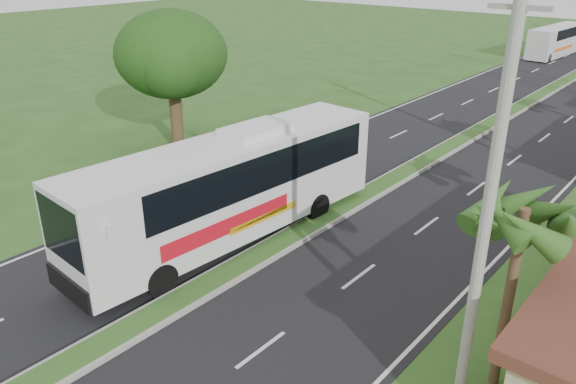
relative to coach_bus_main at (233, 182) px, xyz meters
The scene contains 10 objects.
ground 5.21m from the coach_bus_main, 67.26° to the right, with size 180.00×180.00×0.00m, color #294F1D.
road_asphalt 15.99m from the coach_bus_main, 83.48° to the left, with size 14.00×160.00×0.02m, color black.
median_strip 15.98m from the coach_bus_main, 83.48° to the left, with size 1.20×160.00×0.18m.
lane_edge_left 16.63m from the coach_bus_main, 107.33° to the left, with size 0.12×160.00×0.01m, color silver.
palm_verge_a 11.13m from the coach_bus_main, ahead, with size 2.40×2.40×5.45m.
shade_tree 12.10m from the coach_bus_main, 150.94° to the left, with size 6.30×6.00×7.54m.
utility_pole_a 11.06m from the coach_bus_main, 12.51° to the right, with size 1.60×0.28×11.00m.
coach_bus_main is the anchor object (origin of this frame).
coach_bus_far 49.92m from the coach_bus_main, 93.15° to the left, with size 2.88×10.41×3.00m.
motorcyclist 1.50m from the coach_bus_main, 136.91° to the right, with size 1.96×0.83×2.42m.
Camera 1 is at (12.24, -9.25, 10.44)m, focal length 35.00 mm.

